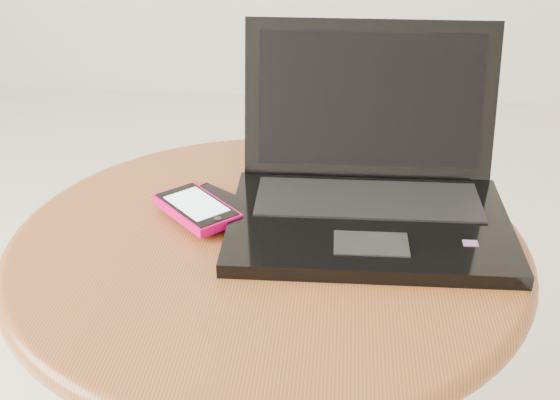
{
  "coord_description": "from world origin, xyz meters",
  "views": [
    {
      "loc": [
        0.1,
        -0.95,
        1.05
      ],
      "look_at": [
        0.03,
        -0.12,
        0.61
      ],
      "focal_mm": 47.0,
      "sensor_mm": 36.0,
      "label": 1
    }
  ],
  "objects": [
    {
      "name": "laptop",
      "position": [
        0.14,
        -0.04,
        0.6
      ],
      "size": [
        0.38,
        0.32,
        0.24
      ],
      "color": "black",
      "rests_on": "table"
    },
    {
      "name": "table",
      "position": [
        0.01,
        -0.11,
        0.44
      ],
      "size": [
        0.7,
        0.7,
        0.55
      ],
      "color": "brown",
      "rests_on": "ground"
    },
    {
      "name": "phone_black",
      "position": [
        -0.08,
        -0.02,
        0.56
      ],
      "size": [
        0.11,
        0.1,
        0.01
      ],
      "color": "black",
      "rests_on": "table"
    },
    {
      "name": "phone_pink",
      "position": [
        -0.09,
        -0.07,
        0.57
      ],
      "size": [
        0.14,
        0.14,
        0.02
      ],
      "color": "#CF0254",
      "rests_on": "phone_black"
    }
  ]
}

